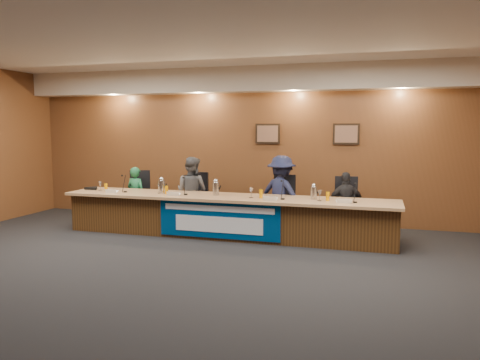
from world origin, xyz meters
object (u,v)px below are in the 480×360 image
object	(u,v)px
panelist_c	(281,194)
office_chair_c	(282,207)
speakerphone	(93,188)
banner	(219,220)
office_chair_b	(194,202)
office_chair_a	(139,200)
carafe_mid	(216,189)
carafe_right	(314,193)
office_chair_d	(346,210)
panelist_d	(346,205)
panelist_b	(192,192)
dais_body	(226,217)
carafe_left	(162,187)
panelist_a	(136,195)

from	to	relation	value
panelist_c	office_chair_c	bearing A→B (deg)	-68.74
panelist_c	speakerphone	bearing A→B (deg)	29.77
banner	office_chair_b	size ratio (longest dim) A/B	4.58
panelist_c	office_chair_b	bearing A→B (deg)	18.11
office_chair_c	speakerphone	xyz separation A→B (m)	(-3.72, -0.66, 0.30)
office_chair_a	carafe_mid	size ratio (longest dim) A/B	2.03
office_chair_a	carafe_right	xyz separation A→B (m)	(3.74, -0.66, 0.38)
panelist_c	office_chair_d	world-z (taller)	panelist_c
panelist_d	office_chair_a	distance (m)	4.25
carafe_mid	speakerphone	size ratio (longest dim) A/B	0.74
panelist_b	office_chair_c	bearing A→B (deg)	-165.46
office_chair_c	office_chair_d	world-z (taller)	same
panelist_c	office_chair_b	distance (m)	1.84
banner	office_chair_c	xyz separation A→B (m)	(0.91, 1.10, 0.10)
dais_body	banner	bearing A→B (deg)	-90.00
panelist_d	panelist_b	bearing A→B (deg)	-16.22
speakerphone	banner	bearing A→B (deg)	-8.93
office_chair_b	carafe_left	distance (m)	0.90
banner	office_chair_c	size ratio (longest dim) A/B	4.58
office_chair_b	carafe_right	bearing A→B (deg)	-9.21
banner	dais_body	bearing A→B (deg)	90.00
panelist_d	banner	bearing A→B (deg)	9.24
banner	office_chair_a	size ratio (longest dim) A/B	4.58
banner	speakerphone	distance (m)	2.87
office_chair_b	carafe_right	xyz separation A→B (m)	(2.50, -0.66, 0.38)
carafe_left	office_chair_c	bearing A→B (deg)	18.85
dais_body	office_chair_c	distance (m)	1.14
office_chair_c	speakerphone	world-z (taller)	speakerphone
panelist_a	carafe_left	distance (m)	1.14
panelist_b	speakerphone	distance (m)	1.98
panelist_d	office_chair_d	xyz separation A→B (m)	(0.00, 0.10, -0.11)
dais_body	office_chair_a	xyz separation A→B (m)	(-2.15, 0.68, 0.13)
carafe_left	carafe_right	size ratio (longest dim) A/B	1.10
office_chair_d	carafe_left	size ratio (longest dim) A/B	1.99
carafe_mid	dais_body	bearing A→B (deg)	1.56
office_chair_b	carafe_left	size ratio (longest dim) A/B	1.99
banner	panelist_c	size ratio (longest dim) A/B	1.51
panelist_b	panelist_c	bearing A→B (deg)	-168.61
office_chair_b	carafe_left	bearing A→B (deg)	-109.22
panelist_c	speakerphone	xyz separation A→B (m)	(-3.72, -0.56, 0.04)
panelist_d	carafe_right	xyz separation A→B (m)	(-0.51, -0.56, 0.27)
panelist_b	carafe_right	distance (m)	2.56
office_chair_a	carafe_right	size ratio (longest dim) A/B	2.19
panelist_c	office_chair_c	xyz separation A→B (m)	(0.00, 0.10, -0.25)
panelist_c	carafe_left	xyz separation A→B (m)	(-2.16, -0.64, 0.14)
office_chair_d	carafe_mid	bearing A→B (deg)	-169.64
panelist_a	office_chair_c	size ratio (longest dim) A/B	2.45
panelist_a	panelist_b	distance (m)	1.25
panelist_d	carafe_right	distance (m)	0.80
panelist_c	office_chair_c	world-z (taller)	panelist_c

